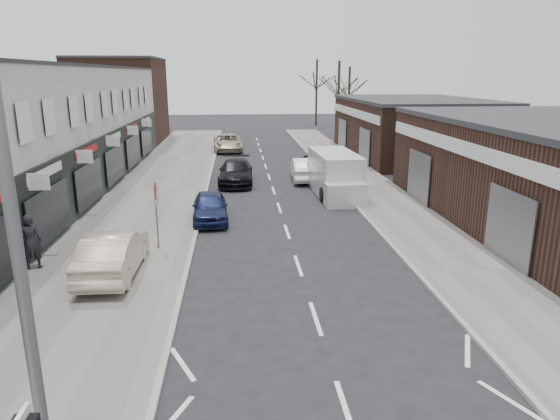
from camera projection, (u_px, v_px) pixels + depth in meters
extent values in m
cube|color=slate|center=(157.00, 192.00, 28.80)|extent=(5.50, 64.00, 0.12)
cube|color=slate|center=(369.00, 188.00, 29.84)|extent=(3.50, 64.00, 0.12)
cube|color=beige|center=(8.00, 138.00, 24.92)|extent=(8.00, 41.00, 7.10)
cube|color=#40271B|center=(120.00, 102.00, 49.31)|extent=(8.00, 10.00, 8.00)
cube|color=#39231A|center=(413.00, 129.00, 41.36)|extent=(10.00, 16.00, 4.50)
cylinder|color=slate|center=(23.00, 290.00, 5.99)|extent=(0.16, 0.16, 8.00)
cylinder|color=slate|center=(157.00, 217.00, 18.97)|extent=(0.07, 0.07, 2.50)
cube|color=white|center=(157.00, 202.00, 18.82)|extent=(0.04, 0.45, 0.25)
cube|color=silver|center=(334.00, 173.00, 28.33)|extent=(2.36, 5.29, 2.38)
cube|color=silver|center=(346.00, 195.00, 25.54)|extent=(2.13, 0.99, 1.25)
cylinder|color=black|center=(323.00, 194.00, 26.70)|extent=(0.25, 0.79, 0.79)
cylinder|color=black|center=(358.00, 194.00, 26.86)|extent=(0.25, 0.79, 0.79)
cylinder|color=black|center=(313.00, 180.00, 30.21)|extent=(0.25, 0.79, 0.79)
cylinder|color=black|center=(344.00, 180.00, 30.37)|extent=(0.25, 0.79, 0.79)
imported|color=#C1B19A|center=(113.00, 253.00, 16.60)|extent=(1.60, 4.53, 1.49)
imported|color=black|center=(30.00, 242.00, 17.02)|extent=(0.82, 0.66, 1.95)
imported|color=#161E45|center=(210.00, 207.00, 23.15)|extent=(1.80, 4.03, 1.34)
imported|color=black|center=(236.00, 172.00, 31.03)|extent=(2.20, 5.14, 1.48)
imported|color=#ADA68A|center=(228.00, 143.00, 44.29)|extent=(2.69, 5.44, 1.48)
imported|color=white|center=(304.00, 169.00, 31.98)|extent=(1.74, 4.51, 1.47)
imported|color=black|center=(318.00, 161.00, 34.68)|extent=(1.99, 4.68, 1.58)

